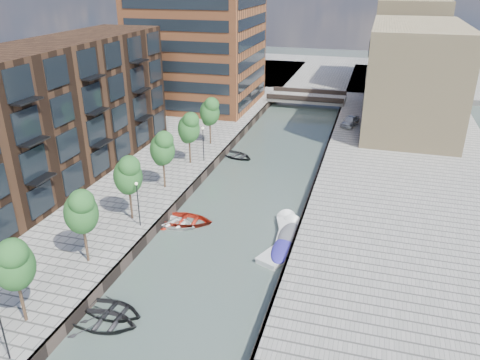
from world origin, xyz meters
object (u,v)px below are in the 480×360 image
at_px(motorboat_4, 289,235).
at_px(bridge, 307,98).
at_px(tree_5, 189,127).
at_px(sloop_1, 104,325).
at_px(tree_3, 128,174).
at_px(sloop_0, 112,314).
at_px(sloop_3, 173,225).
at_px(motorboat_3, 286,249).
at_px(motorboat_2, 289,230).
at_px(tree_4, 162,147).
at_px(tree_2, 81,210).
at_px(tree_1, 13,263).
at_px(tree_6, 210,111).
at_px(car, 350,121).
at_px(sloop_2, 186,223).
at_px(sloop_4, 237,157).

bearing_deg(motorboat_4, bridge, 96.84).
bearing_deg(tree_5, sloop_1, -80.74).
height_order(tree_3, sloop_1, tree_3).
relative_size(sloop_0, sloop_3, 0.97).
bearing_deg(tree_5, motorboat_3, -44.94).
bearing_deg(motorboat_2, motorboat_4, -80.23).
bearing_deg(tree_5, sloop_3, -75.34).
bearing_deg(sloop_1, motorboat_4, -35.76).
xyz_separation_m(tree_4, motorboat_3, (14.03, -7.00, -5.09)).
xyz_separation_m(tree_2, tree_4, (0.00, 14.00, 0.00)).
distance_m(tree_1, tree_6, 35.00).
height_order(bridge, motorboat_2, bridge).
relative_size(sloop_1, motorboat_2, 0.82).
height_order(tree_5, sloop_0, tree_5).
bearing_deg(tree_5, car, 49.55).
bearing_deg(tree_3, tree_6, 90.00).
bearing_deg(tree_6, sloop_1, -82.67).
distance_m(tree_4, tree_6, 14.00).
bearing_deg(bridge, car, -58.24).
height_order(tree_1, sloop_3, tree_1).
height_order(tree_3, motorboat_3, tree_3).
height_order(tree_4, sloop_2, tree_4).
bearing_deg(bridge, tree_2, -98.95).
bearing_deg(sloop_2, sloop_0, 176.20).
bearing_deg(tree_2, tree_4, 90.00).
relative_size(sloop_1, sloop_4, 1.06).
relative_size(tree_6, motorboat_4, 1.06).
xyz_separation_m(sloop_1, motorboat_4, (9.61, 14.38, 0.22)).
xyz_separation_m(bridge, sloop_0, (-4.28, -57.93, -1.39)).
height_order(bridge, motorboat_4, bridge).
bearing_deg(tree_5, tree_2, -90.00).
xyz_separation_m(sloop_0, sloop_3, (-0.93, 12.35, 0.00)).
relative_size(tree_1, sloop_0, 1.34).
bearing_deg(motorboat_2, sloop_0, -123.27).
bearing_deg(tree_6, tree_3, -90.00).
distance_m(tree_5, sloop_1, 26.96).
xyz_separation_m(tree_1, sloop_0, (4.22, 3.07, -5.31)).
relative_size(sloop_0, car, 1.04).
bearing_deg(motorboat_3, motorboat_2, 96.11).
distance_m(tree_6, sloop_4, 6.75).
bearing_deg(motorboat_3, tree_2, -153.49).
relative_size(tree_1, sloop_1, 1.24).
xyz_separation_m(tree_2, car, (16.76, 40.66, -3.58)).
xyz_separation_m(tree_3, sloop_2, (4.21, 2.17, -5.31)).
bearing_deg(bridge, tree_1, -97.93).
bearing_deg(sloop_2, bridge, -9.35).
relative_size(sloop_1, motorboat_3, 0.84).
bearing_deg(sloop_0, motorboat_4, -32.79).
xyz_separation_m(tree_2, sloop_3, (3.29, 8.42, -5.31)).
height_order(sloop_3, car, car).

